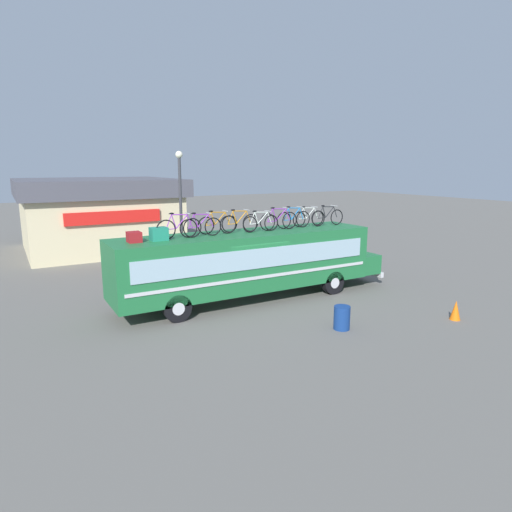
# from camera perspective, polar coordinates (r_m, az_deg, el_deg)

# --- Properties ---
(ground_plane) EXTENTS (120.00, 120.00, 0.00)m
(ground_plane) POSITION_cam_1_polar(r_m,az_deg,el_deg) (18.11, -1.27, -5.67)
(ground_plane) COLOR #605E59
(bus) EXTENTS (11.86, 2.45, 2.77)m
(bus) POSITION_cam_1_polar(r_m,az_deg,el_deg) (17.80, -0.72, -0.60)
(bus) COLOR #1E6B38
(bus) RESTS_ON ground
(luggage_bag_1) EXTENTS (0.44, 0.51, 0.36)m
(luggage_bag_1) POSITION_cam_1_polar(r_m,az_deg,el_deg) (15.83, -15.41, 2.37)
(luggage_bag_1) COLOR maroon
(luggage_bag_1) RESTS_ON bus
(luggage_bag_2) EXTENTS (0.58, 0.48, 0.46)m
(luggage_bag_2) POSITION_cam_1_polar(r_m,az_deg,el_deg) (16.01, -12.40, 2.79)
(luggage_bag_2) COLOR #1E7F66
(luggage_bag_2) RESTS_ON bus
(rooftop_bicycle_1) EXTENTS (1.72, 0.44, 0.96)m
(rooftop_bicycle_1) POSITION_cam_1_polar(r_m,az_deg,el_deg) (16.22, -9.85, 3.59)
(rooftop_bicycle_1) COLOR black
(rooftop_bicycle_1) RESTS_ON bus
(rooftop_bicycle_2) EXTENTS (1.67, 0.44, 0.92)m
(rooftop_bicycle_2) POSITION_cam_1_polar(r_m,az_deg,el_deg) (16.59, -7.12, 3.79)
(rooftop_bicycle_2) COLOR black
(rooftop_bicycle_2) RESTS_ON bus
(rooftop_bicycle_3) EXTENTS (1.69, 0.44, 0.91)m
(rooftop_bicycle_3) POSITION_cam_1_polar(r_m,az_deg,el_deg) (17.30, -4.94, 4.15)
(rooftop_bicycle_3) COLOR black
(rooftop_bicycle_3) RESTS_ON bus
(rooftop_bicycle_4) EXTENTS (1.71, 0.44, 0.94)m
(rooftop_bicycle_4) POSITION_cam_1_polar(r_m,az_deg,el_deg) (17.47, -2.17, 4.29)
(rooftop_bicycle_4) COLOR black
(rooftop_bicycle_4) RESTS_ON bus
(rooftop_bicycle_5) EXTENTS (1.64, 0.44, 0.86)m
(rooftop_bicycle_5) POSITION_cam_1_polar(r_m,az_deg,el_deg) (17.73, 0.60, 4.31)
(rooftop_bicycle_5) COLOR black
(rooftop_bicycle_5) RESTS_ON bus
(rooftop_bicycle_6) EXTENTS (1.79, 0.44, 0.95)m
(rooftop_bicycle_6) POSITION_cam_1_polar(r_m,az_deg,el_deg) (18.24, 2.93, 4.60)
(rooftop_bicycle_6) COLOR black
(rooftop_bicycle_6) RESTS_ON bus
(rooftop_bicycle_7) EXTENTS (1.68, 0.44, 0.94)m
(rooftop_bicycle_7) POSITION_cam_1_polar(r_m,az_deg,el_deg) (18.81, 4.85, 4.77)
(rooftop_bicycle_7) COLOR black
(rooftop_bicycle_7) RESTS_ON bus
(rooftop_bicycle_8) EXTENTS (1.65, 0.44, 0.88)m
(rooftop_bicycle_8) POSITION_cam_1_polar(r_m,az_deg,el_deg) (19.51, 6.74, 4.91)
(rooftop_bicycle_8) COLOR black
(rooftop_bicycle_8) RESTS_ON bus
(rooftop_bicycle_9) EXTENTS (1.72, 0.44, 0.92)m
(rooftop_bicycle_9) POSITION_cam_1_polar(r_m,az_deg,el_deg) (19.80, 9.19, 4.98)
(rooftop_bicycle_9) COLOR black
(rooftop_bicycle_9) RESTS_ON bus
(roadside_building) EXTENTS (9.51, 9.38, 4.54)m
(roadside_building) POSITION_cam_1_polar(r_m,az_deg,el_deg) (30.67, -19.59, 5.21)
(roadside_building) COLOR beige
(roadside_building) RESTS_ON ground
(trash_bin) EXTENTS (0.54, 0.54, 0.80)m
(trash_bin) POSITION_cam_1_polar(r_m,az_deg,el_deg) (15.14, 10.99, -7.80)
(trash_bin) COLOR navy
(trash_bin) RESTS_ON ground
(traffic_cone) EXTENTS (0.36, 0.36, 0.70)m
(traffic_cone) POSITION_cam_1_polar(r_m,az_deg,el_deg) (17.27, 24.29, -6.38)
(traffic_cone) COLOR orange
(traffic_cone) RESTS_ON ground
(street_lamp) EXTENTS (0.33, 0.33, 6.02)m
(street_lamp) POSITION_cam_1_polar(r_m,az_deg,el_deg) (21.12, -9.67, 6.63)
(street_lamp) COLOR #38383D
(street_lamp) RESTS_ON ground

